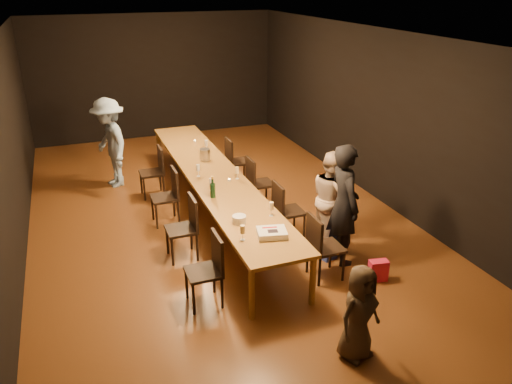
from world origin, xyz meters
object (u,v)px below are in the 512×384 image
object	(u,v)px
table	(214,177)
chair_left_3	(151,172)
chair_left_1	(181,229)
man_blue	(110,143)
woman_tan	(332,198)
plate_stack	(239,219)
ice_bucket	(205,154)
chair_right_0	(326,247)
birthday_cake	(272,233)
chair_left_0	(203,271)
woman_birthday	(344,204)
chair_left_2	(164,197)
chair_right_2	(261,183)
champagne_bottle	(213,187)
chair_right_1	(289,210)
chair_right_3	(238,161)
child	(359,313)

from	to	relation	value
table	chair_left_3	distance (m)	1.49
chair_left_1	chair_left_3	bearing A→B (deg)	0.00
chair_left_3	man_blue	xyz separation A→B (m)	(-0.61, 0.78, 0.40)
chair_left_3	woman_tan	world-z (taller)	woman_tan
plate_stack	ice_bucket	bearing A→B (deg)	84.57
ice_bucket	man_blue	bearing A→B (deg)	140.38
chair_right_0	man_blue	bearing A→B (deg)	-152.17
table	birthday_cake	bearing A→B (deg)	-88.08
chair_left_0	woman_tan	xyz separation A→B (m)	(2.24, 0.87, 0.27)
woman_birthday	chair_right_0	bearing A→B (deg)	131.51
chair_left_2	woman_tan	xyz separation A→B (m)	(2.24, -1.53, 0.27)
chair_right_2	man_blue	world-z (taller)	man_blue
woman_tan	champagne_bottle	xyz separation A→B (m)	(-1.67, 0.61, 0.19)
table	woman_birthday	world-z (taller)	woman_birthday
chair_right_1	birthday_cake	bearing A→B (deg)	-33.93
table	chair_left_0	world-z (taller)	chair_left_0
man_blue	birthday_cake	size ratio (longest dim) A/B	4.06
chair_right_2	chair_left_2	size ratio (longest dim) A/B	1.00
chair_left_0	champagne_bottle	xyz separation A→B (m)	(0.57, 1.48, 0.45)
chair_left_2	man_blue	bearing A→B (deg)	17.19
chair_right_3	birthday_cake	bearing A→B (deg)	-12.27
child	birthday_cake	xyz separation A→B (m)	(-0.35, 1.55, 0.24)
chair_right_0	birthday_cake	world-z (taller)	chair_right_0
chair_right_2	chair_left_0	bearing A→B (deg)	-35.31
table	plate_stack	bearing A→B (deg)	-95.80
man_blue	chair_right_2	bearing A→B (deg)	35.84
plate_stack	woman_birthday	bearing A→B (deg)	-8.57
chair_right_2	chair_left_1	size ratio (longest dim) A/B	1.00
woman_birthday	chair_right_2	bearing A→B (deg)	15.94
chair_right_1	birthday_cake	size ratio (longest dim) A/B	2.18
chair_left_0	plate_stack	xyz separation A→B (m)	(0.66, 0.55, 0.34)
chair_right_0	champagne_bottle	distance (m)	1.92
chair_right_1	chair_left_3	bearing A→B (deg)	-144.69
chair_left_0	man_blue	world-z (taller)	man_blue
chair_right_3	chair_left_0	size ratio (longest dim) A/B	1.00
chair_left_1	chair_right_2	bearing A→B (deg)	-54.78
chair_left_0	child	size ratio (longest dim) A/B	0.84
chair_right_2	plate_stack	size ratio (longest dim) A/B	4.97
chair_left_2	chair_right_3	bearing A→B (deg)	-54.78
woman_birthday	woman_tan	world-z (taller)	woman_birthday
child	chair_right_1	bearing A→B (deg)	63.62
chair_right_0	woman_tan	size ratio (longest dim) A/B	0.64
chair_right_1	child	world-z (taller)	child
woman_tan	plate_stack	xyz separation A→B (m)	(-1.58, -0.32, 0.07)
chair_left_2	chair_left_3	bearing A→B (deg)	0.00
chair_left_0	chair_left_1	bearing A→B (deg)	0.00
woman_tan	chair_right_2	bearing A→B (deg)	26.94
chair_left_0	chair_left_2	size ratio (longest dim) A/B	1.00
chair_right_0	birthday_cake	size ratio (longest dim) A/B	2.18
chair_right_3	man_blue	size ratio (longest dim) A/B	0.54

